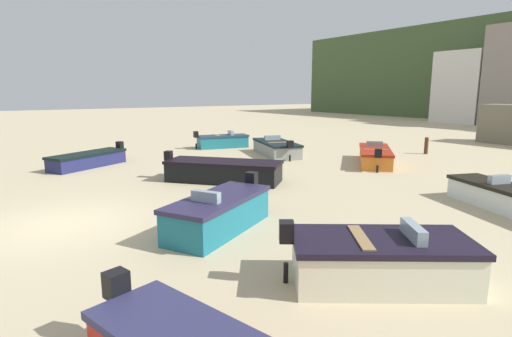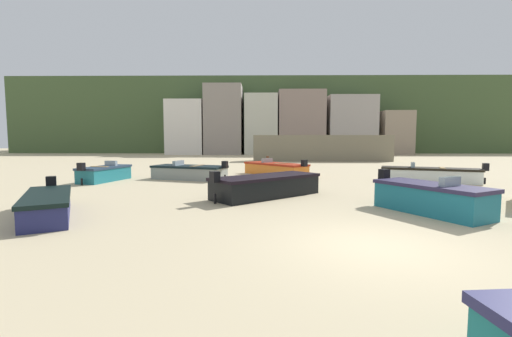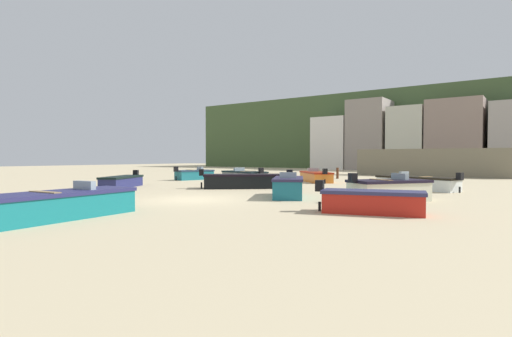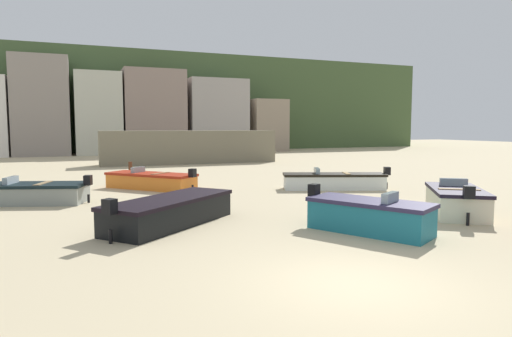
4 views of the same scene
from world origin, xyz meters
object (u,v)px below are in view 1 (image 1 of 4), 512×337
(boat_navy_2, at_px, (88,160))
(boat_black_8, at_px, (223,171))
(boat_orange_0, at_px, (375,156))
(boat_grey_6, at_px, (276,148))
(boat_teal_9, at_px, (219,213))
(boat_teal_1, at_px, (222,141))
(boat_cream_5, at_px, (380,260))
(mooring_post_near_water, at_px, (426,146))

(boat_navy_2, bearing_deg, boat_black_8, -178.04)
(boat_orange_0, height_order, boat_grey_6, boat_grey_6)
(boat_navy_2, height_order, boat_grey_6, boat_grey_6)
(boat_orange_0, xyz_separation_m, boat_teal_9, (4.47, -11.80, 0.08))
(boat_teal_1, height_order, boat_cream_5, boat_cream_5)
(boat_navy_2, height_order, boat_black_8, boat_black_8)
(boat_teal_1, distance_m, boat_navy_2, 9.33)
(boat_navy_2, distance_m, mooring_post_near_water, 19.11)
(boat_teal_1, bearing_deg, boat_grey_6, 25.70)
(boat_grey_6, bearing_deg, mooring_post_near_water, -13.05)
(mooring_post_near_water, bearing_deg, boat_black_8, -91.31)
(boat_orange_0, relative_size, boat_teal_9, 1.19)
(boat_teal_1, relative_size, mooring_post_near_water, 3.73)
(boat_teal_1, height_order, boat_teal_9, boat_teal_9)
(boat_teal_1, distance_m, mooring_post_near_water, 12.81)
(boat_orange_0, height_order, mooring_post_near_water, boat_orange_0)
(boat_teal_1, height_order, boat_navy_2, boat_teal_1)
(boat_teal_1, xyz_separation_m, boat_grey_6, (4.59, 1.04, -0.02))
(boat_grey_6, bearing_deg, boat_orange_0, -45.57)
(boat_orange_0, distance_m, boat_teal_1, 10.41)
(boat_teal_1, relative_size, boat_black_8, 0.79)
(boat_teal_1, height_order, mooring_post_near_water, boat_teal_1)
(boat_orange_0, relative_size, boat_navy_2, 1.09)
(boat_navy_2, xyz_separation_m, mooring_post_near_water, (7.00, 17.78, 0.12))
(boat_cream_5, xyz_separation_m, boat_grey_6, (-14.14, 8.21, -0.07))
(boat_grey_6, height_order, mooring_post_near_water, boat_grey_6)
(boat_navy_2, bearing_deg, boat_grey_6, -130.89)
(boat_cream_5, bearing_deg, boat_orange_0, 165.22)
(boat_grey_6, bearing_deg, boat_teal_9, -115.20)
(boat_cream_5, relative_size, mooring_post_near_water, 3.77)
(boat_navy_2, bearing_deg, boat_teal_1, -103.74)
(boat_orange_0, distance_m, boat_black_8, 8.70)
(boat_navy_2, height_order, boat_teal_9, boat_teal_9)
(mooring_post_near_water, bearing_deg, boat_teal_1, -136.90)
(boat_grey_6, distance_m, mooring_post_near_water, 9.07)
(boat_grey_6, xyz_separation_m, mooring_post_near_water, (4.76, 7.71, 0.08))
(boat_orange_0, bearing_deg, boat_black_8, -137.24)
(boat_cream_5, xyz_separation_m, mooring_post_near_water, (-9.38, 15.92, 0.01))
(boat_orange_0, xyz_separation_m, boat_navy_2, (-7.43, -12.58, -0.03))
(boat_teal_1, relative_size, boat_teal_9, 0.98)
(boat_grey_6, bearing_deg, boat_navy_2, -173.86)
(mooring_post_near_water, bearing_deg, boat_cream_5, -59.50)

